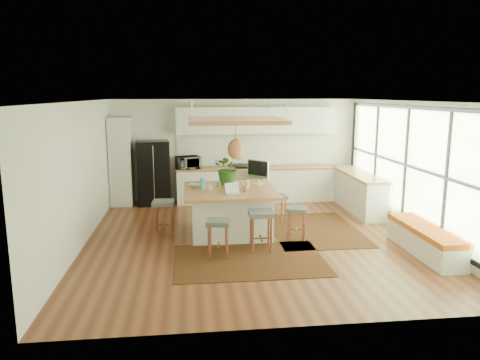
{
  "coord_description": "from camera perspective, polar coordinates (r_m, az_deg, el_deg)",
  "views": [
    {
      "loc": [
        -1.25,
        -8.55,
        2.84
      ],
      "look_at": [
        -0.2,
        0.5,
        1.1
      ],
      "focal_mm": 33.92,
      "sensor_mm": 36.0,
      "label": 1
    }
  ],
  "objects": [
    {
      "name": "upper_cabinets",
      "position": [
        12.03,
        2.02,
        7.51
      ],
      "size": [
        4.2,
        0.34,
        0.7
      ],
      "primitive_type": "cube",
      "color": "silver",
      "rests_on": "wall_back"
    },
    {
      "name": "fridge",
      "position": [
        11.91,
        -10.88,
        1.36
      ],
      "size": [
        0.89,
        0.73,
        1.65
      ],
      "primitive_type": null,
      "rotation": [
        0.0,
        0.0,
        0.11
      ],
      "color": "black",
      "rests_on": "floor"
    },
    {
      "name": "wall_front",
      "position": [
        5.41,
        7.02,
        -5.24
      ],
      "size": [
        6.5,
        0.0,
        6.5
      ],
      "primitive_type": "plane",
      "rotation": [
        -1.57,
        0.0,
        0.0
      ],
      "color": "silver",
      "rests_on": "ground"
    },
    {
      "name": "monitor",
      "position": [
        9.66,
        2.28,
        0.97
      ],
      "size": [
        0.54,
        0.57,
        0.53
      ],
      "primitive_type": null,
      "rotation": [
        0.0,
        0.0,
        -0.84
      ],
      "color": "#A5A5AA",
      "rests_on": "island"
    },
    {
      "name": "laptop",
      "position": [
        8.74,
        -0.75,
        -1.0
      ],
      "size": [
        0.38,
        0.39,
        0.22
      ],
      "primitive_type": null,
      "rotation": [
        0.0,
        0.0,
        0.31
      ],
      "color": "#A5A5AA",
      "rests_on": "island"
    },
    {
      "name": "wall_back",
      "position": [
        12.21,
        -0.69,
        3.79
      ],
      "size": [
        6.5,
        0.0,
        6.5
      ],
      "primitive_type": "plane",
      "rotation": [
        1.57,
        0.0,
        0.0
      ],
      "color": "silver",
      "rests_on": "ground"
    },
    {
      "name": "ceiling",
      "position": [
        8.64,
        1.72,
        9.88
      ],
      "size": [
        7.0,
        7.0,
        0.0
      ],
      "primitive_type": "plane",
      "rotation": [
        3.14,
        0.0,
        0.0
      ],
      "color": "white",
      "rests_on": "ground"
    },
    {
      "name": "microwave",
      "position": [
        11.81,
        -6.52,
        2.37
      ],
      "size": [
        0.66,
        0.5,
        0.4
      ],
      "primitive_type": "imported",
      "rotation": [
        0.0,
        0.0,
        0.35
      ],
      "color": "#A5A5AA",
      "rests_on": "back_counter_top"
    },
    {
      "name": "window_bench",
      "position": [
        8.85,
        22.24,
        -7.03
      ],
      "size": [
        0.52,
        2.0,
        0.5
      ],
      "primitive_type": null,
      "color": "silver",
      "rests_on": "floor"
    },
    {
      "name": "rug_right",
      "position": [
        9.8,
        9.25,
        -6.15
      ],
      "size": [
        1.8,
        2.6,
        0.01
      ],
      "primitive_type": "cube",
      "color": "black",
      "rests_on": "floor"
    },
    {
      "name": "island_bottle_4",
      "position": [
        9.44,
        -2.65,
        -0.28
      ],
      "size": [
        0.07,
        0.07,
        0.19
      ],
      "primitive_type": "cylinder",
      "color": "#60834E",
      "rests_on": "island"
    },
    {
      "name": "stool_right_back",
      "position": [
        10.09,
        4.71,
        -3.48
      ],
      "size": [
        0.41,
        0.41,
        0.64
      ],
      "primitive_type": null,
      "rotation": [
        0.0,
        0.0,
        1.66
      ],
      "color": "#494E51",
      "rests_on": "floor"
    },
    {
      "name": "rug_near",
      "position": [
        7.97,
        1.18,
        -10.03
      ],
      "size": [
        2.6,
        1.8,
        0.01
      ],
      "primitive_type": "cube",
      "color": "black",
      "rests_on": "floor"
    },
    {
      "name": "wall_right",
      "position": [
        9.78,
        20.89,
        1.33
      ],
      "size": [
        0.0,
        7.0,
        7.0
      ],
      "primitive_type": "plane",
      "rotation": [
        1.57,
        0.0,
        -1.57
      ],
      "color": "silver",
      "rests_on": "ground"
    },
    {
      "name": "ceiling_panel",
      "position": [
        9.04,
        -0.56,
        5.8
      ],
      "size": [
        1.86,
        1.86,
        0.8
      ],
      "primitive_type": null,
      "color": "#A25C39",
      "rests_on": "ceiling"
    },
    {
      "name": "pantry",
      "position": [
        11.98,
        -14.72,
        2.22
      ],
      "size": [
        0.55,
        0.6,
        2.25
      ],
      "primitive_type": "cube",
      "color": "silver",
      "rests_on": "floor"
    },
    {
      "name": "stool_near_right",
      "position": [
        8.35,
        2.64,
        -6.5
      ],
      "size": [
        0.46,
        0.46,
        0.74
      ],
      "primitive_type": null,
      "rotation": [
        0.0,
        0.0,
        -0.04
      ],
      "color": "#494E51",
      "rests_on": "floor"
    },
    {
      "name": "window_wall",
      "position": [
        9.75,
        20.75,
        1.62
      ],
      "size": [
        0.1,
        6.2,
        2.6
      ],
      "primitive_type": null,
      "color": "black",
      "rests_on": "wall_right"
    },
    {
      "name": "island_bottle_3",
      "position": [
        9.3,
        0.82,
        -0.44
      ],
      "size": [
        0.07,
        0.07,
        0.19
      ],
      "primitive_type": "cylinder",
      "color": "beige",
      "rests_on": "island"
    },
    {
      "name": "island_bottle_2",
      "position": [
        8.95,
        0.48,
        -0.89
      ],
      "size": [
        0.07,
        0.07,
        0.19
      ],
      "primitive_type": "cylinder",
      "color": "#994E33",
      "rests_on": "island"
    },
    {
      "name": "right_counter_top",
      "position": [
        11.51,
        14.78,
        0.75
      ],
      "size": [
        0.64,
        2.54,
        0.05
      ],
      "primitive_type": "cube",
      "color": "#A25C39",
      "rests_on": "right_counter_base"
    },
    {
      "name": "right_counter_base",
      "position": [
        11.6,
        14.67,
        -1.49
      ],
      "size": [
        0.6,
        2.5,
        0.88
      ],
      "primitive_type": "cube",
      "color": "silver",
      "rests_on": "floor"
    },
    {
      "name": "back_counter_base",
      "position": [
        12.11,
        2.07,
        -0.63
      ],
      "size": [
        4.2,
        0.6,
        0.88
      ],
      "primitive_type": "cube",
      "color": "silver",
      "rests_on": "floor"
    },
    {
      "name": "range",
      "position": [
        12.06,
        0.89,
        -0.38
      ],
      "size": [
        0.76,
        0.62,
        1.0
      ],
      "primitive_type": null,
      "color": "#A5A5AA",
      "rests_on": "floor"
    },
    {
      "name": "floor",
      "position": [
        9.1,
        1.63,
        -7.39
      ],
      "size": [
        7.0,
        7.0,
        0.0
      ],
      "primitive_type": "plane",
      "color": "#5B291A",
      "rests_on": "ground"
    },
    {
      "name": "stool_right_front",
      "position": [
        9.05,
        7.15,
        -5.22
      ],
      "size": [
        0.49,
        0.49,
        0.64
      ],
      "primitive_type": null,
      "rotation": [
        0.0,
        0.0,
        1.23
      ],
      "color": "#494E51",
      "rests_on": "floor"
    },
    {
      "name": "island_bottle_0",
      "position": [
        9.28,
        -4.74,
        -0.51
      ],
      "size": [
        0.07,
        0.07,
        0.19
      ],
      "primitive_type": "cylinder",
      "color": "#37C4DC",
      "rests_on": "island"
    },
    {
      "name": "island",
      "position": [
        9.34,
        -1.28,
        -3.92
      ],
      "size": [
        1.85,
        1.85,
        0.93
      ],
      "primitive_type": null,
      "color": "#A25C39",
      "rests_on": "floor"
    },
    {
      "name": "island_bowl",
      "position": [
        9.49,
        -5.66,
        -0.68
      ],
      "size": [
        0.27,
        0.27,
        0.06
      ],
      "primitive_type": "imported",
      "rotation": [
        0.0,
        0.0,
        -0.15
      ],
      "color": "beige",
      "rests_on": "island"
    },
    {
      "name": "stool_left_side",
      "position": [
        9.35,
        -9.57,
        -4.76
      ],
      "size": [
        0.45,
        0.45,
        0.72
      ],
      "primitive_type": null,
      "rotation": [
        0.0,
        0.0,
        -1.63
      ],
      "color": "#494E51",
      "rests_on": "floor"
    },
    {
      "name": "stool_near_left",
      "position": [
        8.02,
        -2.76,
        -7.24
      ],
      "size": [
        0.45,
        0.45,
        0.67
      ],
      "primitive_type": null,
      "rotation": [
        0.0,
        0.0,
        -0.15
      ],
      "color": "#494E51",
      "rests_on": "floor"
    },
    {
      "name": "back_counter_top",
      "position": [
        12.03,
        2.08,
        1.52
      ],
      "size": [
        4.24,
        0.64,
        0.05
      ],
      "primitive_type": "cube",
      "color": "#A25C39",
      "rests_on": "back_counter_base"
    },
    {
      "name": "backsplash",
      "position": [
        12.26,
        1.88,
        3.82
      ],
      "size": [
        4.2,
        0.02,
        0.8
      ],
      "primitive_type": "cube",
      "color": "white",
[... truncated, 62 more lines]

